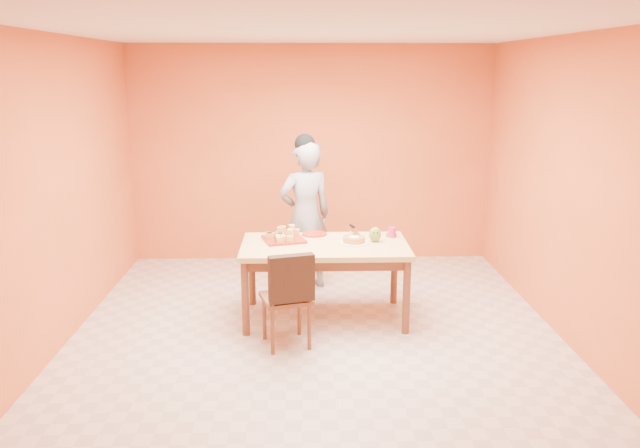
{
  "coord_description": "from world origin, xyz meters",
  "views": [
    {
      "loc": [
        -0.11,
        -5.3,
        2.39
      ],
      "look_at": [
        0.05,
        0.3,
        1.0
      ],
      "focal_mm": 35.0,
      "sensor_mm": 36.0,
      "label": 1
    }
  ],
  "objects_px": {
    "egg_ornament": "(375,234)",
    "checker_tin": "(391,235)",
    "dining_table": "(325,253)",
    "person": "(305,216)",
    "red_dinner_plate": "(314,234)",
    "dining_chair": "(286,296)",
    "sponge_cake": "(354,240)",
    "magenta_glass": "(392,232)",
    "pastry_platter": "(284,239)"
  },
  "relations": [
    {
      "from": "dining_chair",
      "to": "checker_tin",
      "type": "bearing_deg",
      "value": 24.28
    },
    {
      "from": "red_dinner_plate",
      "to": "egg_ornament",
      "type": "distance_m",
      "value": 0.65
    },
    {
      "from": "dining_table",
      "to": "red_dinner_plate",
      "type": "xyz_separation_m",
      "value": [
        -0.09,
        0.35,
        0.1
      ]
    },
    {
      "from": "person",
      "to": "red_dinner_plate",
      "type": "height_order",
      "value": "person"
    },
    {
      "from": "dining_table",
      "to": "dining_chair",
      "type": "bearing_deg",
      "value": -120.24
    },
    {
      "from": "dining_table",
      "to": "sponge_cake",
      "type": "bearing_deg",
      "value": 3.71
    },
    {
      "from": "dining_table",
      "to": "person",
      "type": "xyz_separation_m",
      "value": [
        -0.18,
        0.91,
        0.16
      ]
    },
    {
      "from": "red_dinner_plate",
      "to": "checker_tin",
      "type": "bearing_deg",
      "value": -7.03
    },
    {
      "from": "sponge_cake",
      "to": "checker_tin",
      "type": "relative_size",
      "value": 2.03
    },
    {
      "from": "person",
      "to": "sponge_cake",
      "type": "height_order",
      "value": "person"
    },
    {
      "from": "pastry_platter",
      "to": "magenta_glass",
      "type": "distance_m",
      "value": 1.08
    },
    {
      "from": "sponge_cake",
      "to": "dining_chair",
      "type": "bearing_deg",
      "value": -135.32
    },
    {
      "from": "red_dinner_plate",
      "to": "magenta_glass",
      "type": "height_order",
      "value": "magenta_glass"
    },
    {
      "from": "dining_chair",
      "to": "checker_tin",
      "type": "relative_size",
      "value": 8.45
    },
    {
      "from": "person",
      "to": "red_dinner_plate",
      "type": "bearing_deg",
      "value": 79.54
    },
    {
      "from": "person",
      "to": "pastry_platter",
      "type": "xyz_separation_m",
      "value": [
        -0.21,
        -0.77,
        -0.05
      ]
    },
    {
      "from": "dining_table",
      "to": "pastry_platter",
      "type": "xyz_separation_m",
      "value": [
        -0.4,
        0.14,
        0.11
      ]
    },
    {
      "from": "pastry_platter",
      "to": "egg_ornament",
      "type": "relative_size",
      "value": 2.59
    },
    {
      "from": "dining_chair",
      "to": "person",
      "type": "xyz_separation_m",
      "value": [
        0.18,
        1.53,
        0.36
      ]
    },
    {
      "from": "pastry_platter",
      "to": "magenta_glass",
      "type": "height_order",
      "value": "magenta_glass"
    },
    {
      "from": "person",
      "to": "red_dinner_plate",
      "type": "relative_size",
      "value": 6.49
    },
    {
      "from": "pastry_platter",
      "to": "sponge_cake",
      "type": "xyz_separation_m",
      "value": [
        0.68,
        -0.12,
        0.03
      ]
    },
    {
      "from": "person",
      "to": "sponge_cake",
      "type": "distance_m",
      "value": 1.01
    },
    {
      "from": "sponge_cake",
      "to": "egg_ornament",
      "type": "distance_m",
      "value": 0.22
    },
    {
      "from": "sponge_cake",
      "to": "magenta_glass",
      "type": "xyz_separation_m",
      "value": [
        0.4,
        0.21,
        0.01
      ]
    },
    {
      "from": "egg_ornament",
      "to": "checker_tin",
      "type": "bearing_deg",
      "value": 28.51
    },
    {
      "from": "dining_chair",
      "to": "magenta_glass",
      "type": "distance_m",
      "value": 1.39
    },
    {
      "from": "dining_table",
      "to": "magenta_glass",
      "type": "distance_m",
      "value": 0.73
    },
    {
      "from": "magenta_glass",
      "to": "checker_tin",
      "type": "xyz_separation_m",
      "value": [
        0.0,
        0.03,
        -0.03
      ]
    },
    {
      "from": "dining_table",
      "to": "checker_tin",
      "type": "height_order",
      "value": "checker_tin"
    },
    {
      "from": "dining_chair",
      "to": "pastry_platter",
      "type": "xyz_separation_m",
      "value": [
        -0.04,
        0.76,
        0.31
      ]
    },
    {
      "from": "magenta_glass",
      "to": "checker_tin",
      "type": "relative_size",
      "value": 0.96
    },
    {
      "from": "magenta_glass",
      "to": "pastry_platter",
      "type": "bearing_deg",
      "value": -175.62
    },
    {
      "from": "dining_chair",
      "to": "red_dinner_plate",
      "type": "bearing_deg",
      "value": 58.76
    },
    {
      "from": "person",
      "to": "checker_tin",
      "type": "xyz_separation_m",
      "value": [
        0.86,
        -0.65,
        -0.05
      ]
    },
    {
      "from": "sponge_cake",
      "to": "magenta_glass",
      "type": "height_order",
      "value": "magenta_glass"
    },
    {
      "from": "dining_table",
      "to": "red_dinner_plate",
      "type": "bearing_deg",
      "value": 104.79
    },
    {
      "from": "pastry_platter",
      "to": "sponge_cake",
      "type": "relative_size",
      "value": 1.77
    },
    {
      "from": "dining_chair",
      "to": "sponge_cake",
      "type": "bearing_deg",
      "value": 28.93
    },
    {
      "from": "dining_table",
      "to": "pastry_platter",
      "type": "bearing_deg",
      "value": 160.3
    },
    {
      "from": "red_dinner_plate",
      "to": "magenta_glass",
      "type": "bearing_deg",
      "value": -9.22
    },
    {
      "from": "dining_chair",
      "to": "pastry_platter",
      "type": "relative_size",
      "value": 2.35
    },
    {
      "from": "sponge_cake",
      "to": "magenta_glass",
      "type": "bearing_deg",
      "value": 27.51
    },
    {
      "from": "pastry_platter",
      "to": "red_dinner_plate",
      "type": "height_order",
      "value": "pastry_platter"
    },
    {
      "from": "egg_ornament",
      "to": "checker_tin",
      "type": "distance_m",
      "value": 0.27
    },
    {
      "from": "person",
      "to": "pastry_platter",
      "type": "distance_m",
      "value": 0.8
    },
    {
      "from": "person",
      "to": "sponge_cake",
      "type": "relative_size",
      "value": 7.69
    },
    {
      "from": "pastry_platter",
      "to": "magenta_glass",
      "type": "bearing_deg",
      "value": 4.38
    },
    {
      "from": "dining_table",
      "to": "magenta_glass",
      "type": "xyz_separation_m",
      "value": [
        0.68,
        0.22,
        0.14
      ]
    },
    {
      "from": "dining_chair",
      "to": "person",
      "type": "height_order",
      "value": "person"
    }
  ]
}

